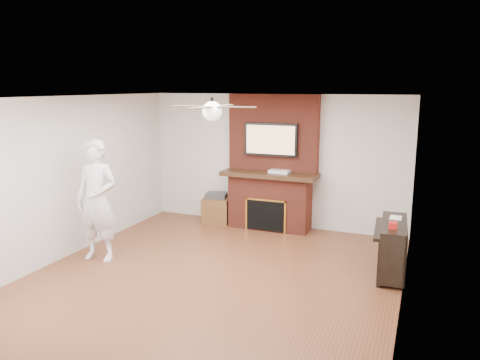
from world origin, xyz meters
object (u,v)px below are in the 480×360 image
at_px(side_table, 217,209).
at_px(fireplace, 271,176).
at_px(person, 97,200).
at_px(piano, 392,246).

bearing_deg(side_table, fireplace, -8.75).
relative_size(person, piano, 1.58).
bearing_deg(piano, fireplace, 143.37).
distance_m(fireplace, side_table, 1.32).
distance_m(fireplace, person, 3.23).
distance_m(fireplace, piano, 2.82).
xyz_separation_m(side_table, piano, (3.41, -1.44, 0.14)).
height_order(fireplace, piano, fireplace).
xyz_separation_m(fireplace, side_table, (-1.10, -0.07, -0.73)).
bearing_deg(fireplace, piano, -33.09).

